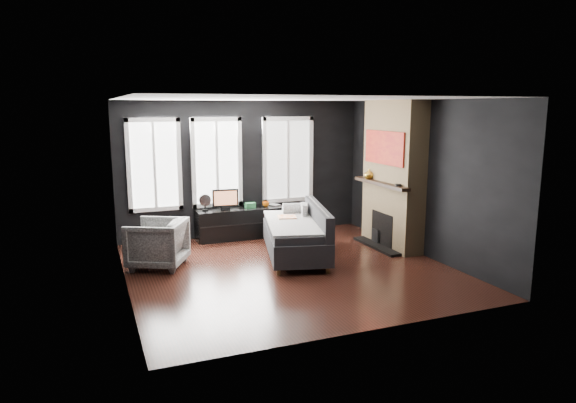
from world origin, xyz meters
name	(u,v)px	position (x,y,z in m)	size (l,w,h in m)	color
floor	(289,269)	(0.00, 0.00, 0.00)	(5.00, 5.00, 0.00)	black
ceiling	(289,99)	(0.00, 0.00, 2.70)	(5.00, 5.00, 0.00)	white
wall_back	(243,169)	(0.00, 2.50, 1.35)	(5.00, 0.02, 2.70)	black
wall_left	(122,197)	(-2.50, 0.00, 1.35)	(0.02, 5.00, 2.70)	black
wall_right	(422,178)	(2.50, 0.00, 1.35)	(0.02, 5.00, 2.70)	black
windows	(221,117)	(-0.45, 2.46, 2.38)	(4.00, 0.16, 1.76)	white
fireplace	(393,175)	(2.30, 0.60, 1.35)	(0.70, 1.62, 2.70)	#93724C
sofa	(295,231)	(0.35, 0.60, 0.45)	(1.06, 2.11, 0.91)	black
stripe_pillow	(304,214)	(0.70, 1.03, 0.66)	(0.09, 0.37, 0.37)	gray
armchair	(157,241)	(-1.95, 0.90, 0.43)	(0.84, 0.79, 0.86)	white
media_console	(240,223)	(-0.16, 2.24, 0.30)	(1.74, 0.55, 0.60)	black
monitor	(225,198)	(-0.46, 2.21, 0.83)	(0.52, 0.11, 0.46)	black
desk_fan	(205,202)	(-0.85, 2.25, 0.77)	(0.23, 0.23, 0.33)	#989898
mug	(266,203)	(0.37, 2.19, 0.67)	(0.14, 0.11, 0.14)	#D25D09
book	(271,200)	(0.50, 2.26, 0.71)	(0.16, 0.02, 0.22)	tan
storage_box	(250,205)	(0.04, 2.18, 0.65)	(0.20, 0.12, 0.11)	#266A3A
mantel_vase	(369,174)	(2.05, 1.05, 1.32)	(0.18, 0.19, 0.18)	yellow
mantel_clock	(398,185)	(2.05, 0.05, 1.25)	(0.11, 0.11, 0.04)	black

